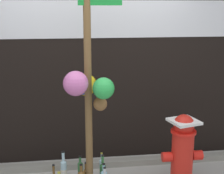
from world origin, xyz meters
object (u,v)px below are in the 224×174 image
memorial_post (87,71)px  bottle_2 (80,171)px  bottle_8 (102,170)px  bottle_10 (64,171)px  fire_hydrant (183,149)px

memorial_post → bottle_2: 1.30m
bottle_2 → bottle_8: (0.26, -0.01, 0.00)m
memorial_post → bottle_10: bearing=141.7°
memorial_post → bottle_10: memorial_post is taller
bottle_2 → bottle_8: size_ratio=0.93×
bottle_10 → bottle_2: bearing=7.7°
memorial_post → bottle_8: (0.16, 0.25, -1.27)m
bottle_8 → memorial_post: bearing=-123.7°
bottle_8 → bottle_10: bottle_10 is taller
bottle_8 → bottle_10: bearing=-177.8°
memorial_post → bottle_2: size_ratio=7.34×
bottle_2 → bottle_8: bottle_8 is taller
bottle_10 → fire_hydrant: bearing=-6.6°
bottle_2 → bottle_8: bearing=-2.0°
memorial_post → fire_hydrant: (1.10, 0.07, -0.97)m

